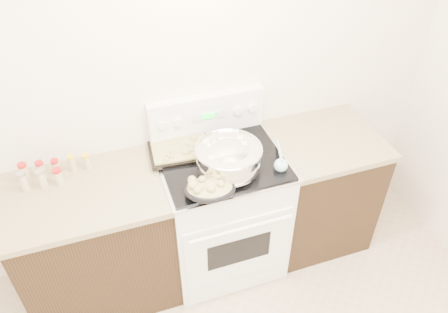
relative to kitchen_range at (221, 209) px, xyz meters
name	(u,v)px	position (x,y,z in m)	size (l,w,h in m)	color
room_shell	(270,297)	(-0.35, -1.42, 1.21)	(4.10, 3.60, 2.75)	#F2E3D1
counter_left	(98,243)	(-0.83, 0.01, -0.03)	(0.93, 0.67, 0.92)	black
counter_right	(316,188)	(0.73, 0.01, -0.03)	(0.73, 0.67, 0.92)	black
kitchen_range	(221,209)	(0.00, 0.00, 0.00)	(0.78, 0.73, 1.22)	white
mixing_bowl	(229,160)	(0.00, -0.13, 0.54)	(0.49, 0.49, 0.23)	silver
roasting_pan	(209,188)	(-0.17, -0.28, 0.50)	(0.33, 0.26, 0.12)	black
baking_sheet	(181,150)	(-0.22, 0.13, 0.47)	(0.41, 0.30, 0.06)	black
wooden_spoon	(222,180)	(-0.06, -0.20, 0.46)	(0.19, 0.19, 0.04)	tan
blue_ladle	(281,164)	(0.31, -0.20, 0.49)	(0.13, 0.27, 0.10)	#9ADBE6
spice_jars	(48,172)	(-1.00, 0.16, 0.49)	(0.40, 0.15, 0.13)	#BFB28C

